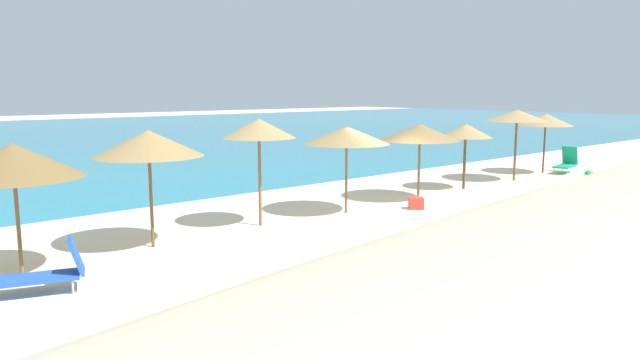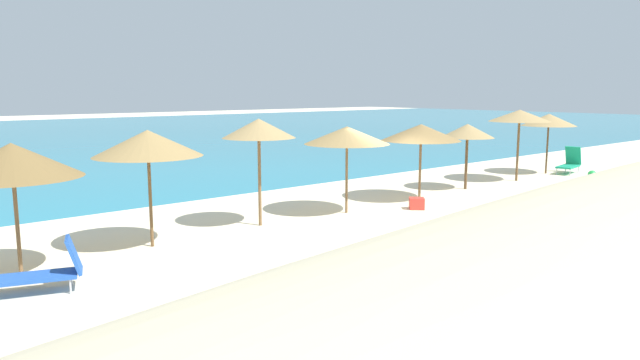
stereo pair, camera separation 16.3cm
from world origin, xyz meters
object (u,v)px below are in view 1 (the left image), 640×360
at_px(beach_umbrella_4, 347,135).
at_px(lounge_chair_1, 43,273).
at_px(beach_umbrella_5, 420,132).
at_px(beach_ball, 589,174).
at_px(beach_umbrella_3, 259,129).
at_px(cooler_box, 416,203).
at_px(beach_umbrella_2, 149,143).
at_px(beach_umbrella_8, 546,120).
at_px(beach_umbrella_6, 466,131).
at_px(lounge_chair_0, 566,163).
at_px(beach_umbrella_1, 13,161).
at_px(beach_umbrella_7, 517,116).

distance_m(beach_umbrella_4, lounge_chair_1, 9.06).
height_order(beach_umbrella_5, beach_ball, beach_umbrella_5).
bearing_deg(beach_ball, beach_umbrella_3, 172.45).
height_order(beach_umbrella_5, cooler_box, beach_umbrella_5).
bearing_deg(beach_umbrella_3, beach_umbrella_2, -177.85).
bearing_deg(beach_umbrella_2, beach_umbrella_8, 0.43).
height_order(beach_umbrella_3, beach_umbrella_6, beach_umbrella_3).
bearing_deg(beach_umbrella_5, lounge_chair_0, -1.63).
distance_m(beach_umbrella_3, beach_umbrella_5, 6.14).
xyz_separation_m(beach_umbrella_1, lounge_chair_1, (0.03, -1.28, -1.86)).
height_order(beach_ball, cooler_box, cooler_box).
bearing_deg(beach_umbrella_2, cooler_box, -8.63).
relative_size(beach_umbrella_6, cooler_box, 5.41).
xyz_separation_m(beach_umbrella_5, beach_umbrella_8, (8.86, 0.35, 0.10)).
bearing_deg(beach_umbrella_5, lounge_chair_1, -173.25).
xyz_separation_m(beach_ball, cooler_box, (-10.15, 0.67, 0.00)).
relative_size(beach_umbrella_6, beach_ball, 7.00).
height_order(beach_umbrella_7, lounge_chair_0, beach_umbrella_7).
bearing_deg(beach_umbrella_5, beach_umbrella_3, 176.91).
bearing_deg(beach_umbrella_2, beach_umbrella_6, 0.02).
bearing_deg(beach_umbrella_4, lounge_chair_1, -170.65).
bearing_deg(lounge_chair_1, lounge_chair_0, -67.59).
distance_m(beach_umbrella_6, lounge_chair_1, 15.07).
bearing_deg(beach_ball, beach_umbrella_4, 172.17).
bearing_deg(beach_umbrella_5, beach_umbrella_1, -179.29).
bearing_deg(cooler_box, lounge_chair_0, 3.68).
distance_m(beach_umbrella_1, beach_umbrella_2, 2.88).
bearing_deg(beach_ball, beach_umbrella_8, 89.40).
relative_size(beach_umbrella_8, beach_ball, 7.60).
relative_size(beach_umbrella_1, lounge_chair_1, 1.45).
distance_m(lounge_chair_1, beach_ball, 20.87).
bearing_deg(lounge_chair_0, beach_umbrella_4, 79.02).
bearing_deg(beach_ball, beach_umbrella_5, 169.42).
xyz_separation_m(beach_umbrella_1, beach_umbrella_4, (8.78, 0.16, 0.03)).
distance_m(beach_umbrella_1, beach_umbrella_5, 12.06).
xyz_separation_m(beach_umbrella_3, beach_umbrella_6, (8.97, -0.11, -0.46)).
relative_size(beach_umbrella_4, beach_umbrella_5, 0.98).
xyz_separation_m(beach_umbrella_4, beach_umbrella_8, (12.14, 0.33, 0.03)).
height_order(beach_umbrella_1, beach_umbrella_3, beach_umbrella_3).
bearing_deg(lounge_chair_1, beach_umbrella_5, -63.86).
distance_m(beach_umbrella_7, cooler_box, 7.78).
relative_size(beach_umbrella_2, beach_umbrella_8, 1.04).
xyz_separation_m(beach_umbrella_4, beach_umbrella_7, (9.30, 0.04, 0.30)).
relative_size(beach_umbrella_1, beach_umbrella_3, 0.91).
bearing_deg(beach_umbrella_4, beach_umbrella_6, 1.90).
distance_m(beach_umbrella_2, beach_umbrella_4, 5.93).
xyz_separation_m(beach_umbrella_3, lounge_chair_0, (15.82, -0.61, -2.12)).
relative_size(beach_umbrella_1, beach_umbrella_2, 0.96).
relative_size(beach_umbrella_5, beach_umbrella_8, 1.01).
height_order(beach_umbrella_4, beach_umbrella_6, beach_umbrella_4).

